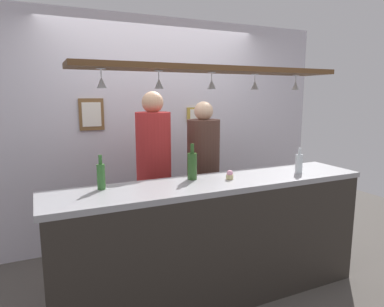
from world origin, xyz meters
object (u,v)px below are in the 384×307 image
(person_left_red_shirt, at_px, (154,163))
(bottle_soda_clear, at_px, (299,163))
(bottle_beer_green_import, at_px, (101,176))
(picture_frame_lower_pair, at_px, (198,115))
(cupcake, at_px, (230,175))
(bottle_champagne_green, at_px, (192,165))
(picture_frame_caricature, at_px, (91,114))
(person_right_brown_shirt, at_px, (203,165))

(person_left_red_shirt, xyz_separation_m, bottle_soda_clear, (1.09, -0.81, 0.06))
(bottle_beer_green_import, xyz_separation_m, picture_frame_lower_pair, (1.41, 1.26, 0.35))
(person_left_red_shirt, xyz_separation_m, cupcake, (0.41, -0.75, 0.00))
(cupcake, bearing_deg, picture_frame_lower_pair, 74.52)
(bottle_champagne_green, xyz_separation_m, picture_frame_caricature, (-0.60, 1.27, 0.37))
(bottle_champagne_green, xyz_separation_m, cupcake, (0.28, -0.13, -0.08))
(bottle_soda_clear, xyz_separation_m, picture_frame_lower_pair, (-0.29, 1.47, 0.36))
(person_right_brown_shirt, bearing_deg, picture_frame_lower_pair, 68.49)
(person_right_brown_shirt, relative_size, bottle_champagne_green, 5.54)
(bottle_beer_green_import, height_order, picture_frame_lower_pair, picture_frame_lower_pair)
(cupcake, bearing_deg, bottle_champagne_green, 154.90)
(person_right_brown_shirt, distance_m, picture_frame_caricature, 1.32)
(bottle_soda_clear, height_order, picture_frame_caricature, picture_frame_caricature)
(person_left_red_shirt, distance_m, cupcake, 0.85)
(bottle_champagne_green, relative_size, picture_frame_caricature, 0.88)
(person_right_brown_shirt, distance_m, bottle_champagne_green, 0.75)
(person_right_brown_shirt, xyz_separation_m, bottle_soda_clear, (0.55, -0.81, 0.12))
(person_left_red_shirt, xyz_separation_m, picture_frame_caricature, (-0.47, 0.66, 0.45))
(person_left_red_shirt, relative_size, bottle_beer_green_import, 6.77)
(bottle_champagne_green, xyz_separation_m, bottle_soda_clear, (0.96, -0.20, -0.03))
(cupcake, height_order, picture_frame_lower_pair, picture_frame_lower_pair)
(bottle_beer_green_import, distance_m, cupcake, 1.04)
(bottle_soda_clear, relative_size, picture_frame_lower_pair, 0.77)
(bottle_champagne_green, height_order, bottle_soda_clear, bottle_champagne_green)
(bottle_beer_green_import, bearing_deg, picture_frame_caricature, 83.68)
(bottle_beer_green_import, xyz_separation_m, cupcake, (1.03, -0.14, -0.07))
(bottle_beer_green_import, bearing_deg, bottle_champagne_green, -0.49)
(cupcake, bearing_deg, person_left_red_shirt, 119.01)
(picture_frame_caricature, relative_size, picture_frame_lower_pair, 1.13)
(person_right_brown_shirt, distance_m, bottle_soda_clear, 0.99)
(person_left_red_shirt, distance_m, bottle_champagne_green, 0.63)
(person_right_brown_shirt, height_order, picture_frame_lower_pair, person_right_brown_shirt)
(picture_frame_lower_pair, bearing_deg, picture_frame_caricature, 180.00)
(bottle_soda_clear, bearing_deg, bottle_champagne_green, 168.45)
(picture_frame_caricature, bearing_deg, person_right_brown_shirt, -32.95)
(cupcake, distance_m, picture_frame_lower_pair, 1.52)
(bottle_beer_green_import, distance_m, bottle_soda_clear, 1.72)
(bottle_soda_clear, relative_size, cupcake, 2.95)
(bottle_champagne_green, xyz_separation_m, picture_frame_lower_pair, (0.67, 1.27, 0.34))
(bottle_soda_clear, distance_m, picture_frame_caricature, 2.18)
(person_left_red_shirt, height_order, picture_frame_lower_pair, person_left_red_shirt)
(person_left_red_shirt, xyz_separation_m, person_right_brown_shirt, (0.54, 0.00, -0.06))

